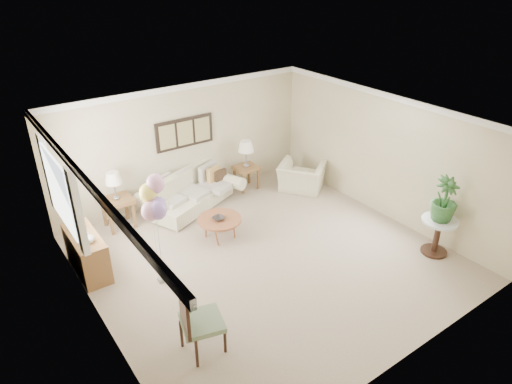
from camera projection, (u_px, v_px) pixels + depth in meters
ground_plane at (266, 258)px, 8.40m from camera, size 6.00×6.00×0.00m
room_shell at (259, 178)px, 7.66m from camera, size 6.04×6.04×2.60m
wall_art_triptych at (185, 133)px, 9.82m from camera, size 1.35×0.06×0.65m
sofa at (191, 194)px, 9.96m from camera, size 2.45×1.51×0.80m
end_table_left at (117, 203)px, 9.12m from camera, size 0.59×0.54×0.64m
end_table_right at (246, 170)px, 10.68m from camera, size 0.52×0.47×0.57m
lamp_left at (113, 179)px, 8.87m from camera, size 0.33×0.33×0.58m
lamp_right at (246, 147)px, 10.42m from camera, size 0.36×0.36×0.63m
coffee_table at (220, 220)px, 8.82m from camera, size 0.86×0.86×0.43m
decor_bowl at (219, 218)px, 8.75m from camera, size 0.26×0.26×0.06m
armchair at (301, 177)px, 10.70m from camera, size 1.29×1.32×0.65m
side_table at (439, 228)px, 8.30m from camera, size 0.65×0.65×0.71m
potted_plant at (445, 199)px, 8.04m from camera, size 0.52×0.52×0.83m
accent_chair at (196, 320)px, 6.14m from camera, size 0.68×0.68×1.14m
credenza at (87, 253)px, 7.89m from camera, size 0.46×1.20×0.74m
vase_white at (89, 237)px, 7.48m from camera, size 0.22×0.22×0.19m
vase_sage at (79, 223)px, 7.88m from camera, size 0.22×0.22×0.18m
balloon_cluster at (154, 201)px, 7.04m from camera, size 0.47×0.50×1.98m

